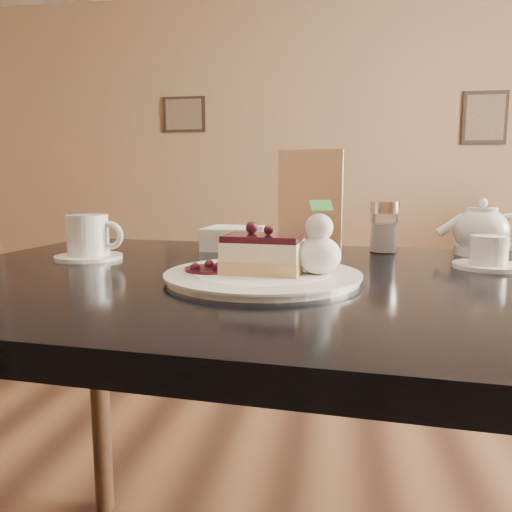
# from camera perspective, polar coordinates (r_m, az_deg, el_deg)

# --- Properties ---
(main_table) EXTENTS (1.31, 0.93, 0.78)m
(main_table) POSITION_cam_1_polar(r_m,az_deg,el_deg) (0.88, 1.55, -7.34)
(main_table) COLOR black
(main_table) RESTS_ON ground
(dessert_plate) EXTENTS (0.31, 0.31, 0.01)m
(dessert_plate) POSITION_cam_1_polar(r_m,az_deg,el_deg) (0.81, 0.79, -2.35)
(dessert_plate) COLOR white
(dessert_plate) RESTS_ON main_table
(cheesecake_slice) EXTENTS (0.13, 0.10, 0.06)m
(cheesecake_slice) POSITION_cam_1_polar(r_m,az_deg,el_deg) (0.80, 0.80, 0.23)
(cheesecake_slice) COLOR tan
(cheesecake_slice) RESTS_ON dessert_plate
(whipped_cream) EXTENTS (0.07, 0.07, 0.06)m
(whipped_cream) POSITION_cam_1_polar(r_m,az_deg,el_deg) (0.80, 7.17, 0.10)
(whipped_cream) COLOR white
(whipped_cream) RESTS_ON dessert_plate
(berry_sauce) EXTENTS (0.08, 0.08, 0.01)m
(berry_sauce) POSITION_cam_1_polar(r_m,az_deg,el_deg) (0.83, -5.28, -1.52)
(berry_sauce) COLOR black
(berry_sauce) RESTS_ON dessert_plate
(coffee_set) EXTENTS (0.14, 0.14, 0.09)m
(coffee_set) POSITION_cam_1_polar(r_m,az_deg,el_deg) (1.08, -18.52, 1.83)
(coffee_set) COLOR white
(coffee_set) RESTS_ON main_table
(tea_set) EXTENTS (0.17, 0.29, 0.11)m
(tea_set) POSITION_cam_1_polar(r_m,az_deg,el_deg) (1.15, 24.38, 2.10)
(tea_set) COLOR white
(tea_set) RESTS_ON main_table
(menu_card) EXTENTS (0.15, 0.04, 0.23)m
(menu_card) POSITION_cam_1_polar(r_m,az_deg,el_deg) (1.16, 6.22, 6.32)
(menu_card) COLOR #F5EABA
(menu_card) RESTS_ON main_table
(sugar_shaker) EXTENTS (0.06, 0.06, 0.11)m
(sugar_shaker) POSITION_cam_1_polar(r_m,az_deg,el_deg) (1.14, 14.42, 3.27)
(sugar_shaker) COLOR white
(sugar_shaker) RESTS_ON main_table
(napkin_stack) EXTENTS (0.13, 0.13, 0.05)m
(napkin_stack) POSITION_cam_1_polar(r_m,az_deg,el_deg) (1.17, -2.61, 2.05)
(napkin_stack) COLOR white
(napkin_stack) RESTS_ON main_table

